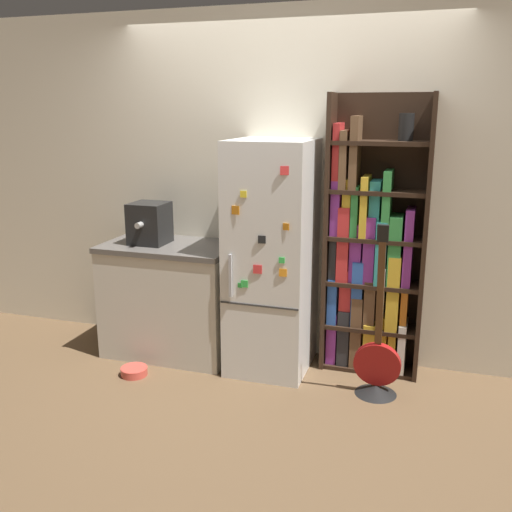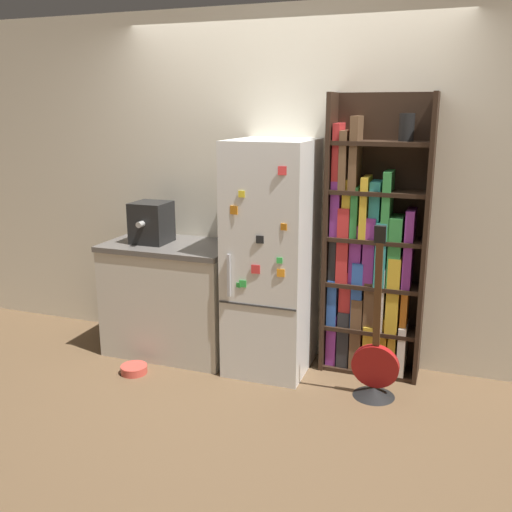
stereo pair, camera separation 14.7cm
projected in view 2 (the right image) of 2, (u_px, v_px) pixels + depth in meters
ground_plane at (265, 373)px, 4.19m from camera, size 16.00×16.00×0.00m
wall_back at (286, 188)px, 4.29m from camera, size 8.00×0.05×2.60m
refrigerator at (272, 258)px, 4.10m from camera, size 0.57×0.65×1.68m
bookshelf at (371, 259)px, 4.05m from camera, size 0.70×0.28×1.99m
kitchen_counter at (173, 297)px, 4.48m from camera, size 1.00×0.62×0.88m
espresso_machine at (152, 222)px, 4.36m from camera, size 0.27×0.32×0.31m
guitar at (375, 373)px, 3.80m from camera, size 0.32×0.29×1.20m
pet_bowl at (134, 369)px, 4.17m from camera, size 0.20×0.20×0.06m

